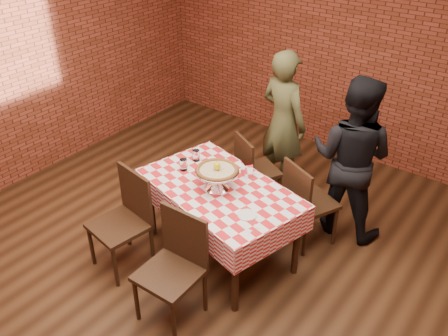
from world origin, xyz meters
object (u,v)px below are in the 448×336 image
at_px(diner_olive, 283,123).
at_px(diner_black, 351,158).
at_px(pizza, 217,170).
at_px(water_glass_left, 183,165).
at_px(chair_far_right, 311,202).
at_px(pizza_stand, 217,179).
at_px(chair_far_left, 258,172).
at_px(water_glass_right, 196,155).
at_px(chair_near_left, 119,224).
at_px(table, 220,221).
at_px(condiment_caddy, 247,169).
at_px(chair_near_right, 169,273).

relative_size(diner_olive, diner_black, 0.99).
height_order(pizza, diner_black, diner_black).
xyz_separation_m(water_glass_left, chair_far_right, (1.03, 0.65, -0.36)).
height_order(pizza_stand, chair_far_left, pizza_stand).
xyz_separation_m(water_glass_right, chair_far_right, (1.04, 0.45, -0.36)).
distance_m(chair_far_right, diner_olive, 1.06).
relative_size(pizza, chair_far_left, 0.43).
relative_size(water_glass_left, chair_far_left, 0.13).
height_order(chair_near_left, chair_far_right, chair_near_left).
bearing_deg(chair_far_left, diner_black, -137.68).
relative_size(pizza, chair_near_left, 0.40).
relative_size(chair_near_left, diner_black, 0.57).
bearing_deg(chair_near_left, water_glass_left, 85.53).
bearing_deg(pizza_stand, diner_olive, 96.18).
bearing_deg(chair_far_left, pizza_stand, 126.77).
relative_size(pizza, chair_far_right, 0.41).
relative_size(pizza_stand, diner_olive, 0.24).
relative_size(pizza, water_glass_right, 3.33).
bearing_deg(pizza, table, 64.14).
bearing_deg(chair_far_left, table, 127.74).
xyz_separation_m(condiment_caddy, chair_near_right, (0.07, -1.16, -0.36)).
distance_m(pizza, condiment_caddy, 0.36).
bearing_deg(chair_far_right, pizza_stand, 74.47).
bearing_deg(diner_olive, table, 108.30).
distance_m(water_glass_left, chair_near_left, 0.80).
bearing_deg(diner_olive, chair_far_left, 103.87).
relative_size(table, water_glass_right, 12.97).
xyz_separation_m(table, pizza_stand, (-0.01, -0.02, 0.47)).
height_order(table, chair_near_right, chair_near_right).
xyz_separation_m(condiment_caddy, chair_far_left, (-0.22, 0.55, -0.39)).
height_order(table, pizza_stand, pizza_stand).
height_order(pizza_stand, diner_black, diner_black).
xyz_separation_m(condiment_caddy, chair_near_left, (-0.70, -0.98, -0.36)).
bearing_deg(water_glass_left, chair_near_right, -55.57).
height_order(pizza_stand, water_glass_right, pizza_stand).
distance_m(condiment_caddy, chair_far_right, 0.73).
xyz_separation_m(table, chair_far_right, (0.58, 0.68, 0.07)).
relative_size(chair_near_right, chair_far_left, 1.07).
bearing_deg(table, pizza_stand, -115.86).
height_order(water_glass_left, chair_far_left, chair_far_left).
distance_m(chair_far_right, diner_black, 0.57).
relative_size(chair_near_left, diner_olive, 0.58).
height_order(water_glass_left, water_glass_right, same).
xyz_separation_m(pizza_stand, diner_olive, (-0.15, 1.36, -0.03)).
bearing_deg(table, water_glass_left, 176.89).
xyz_separation_m(chair_far_left, diner_black, (0.90, 0.22, 0.39)).
relative_size(pizza_stand, chair_far_right, 0.44).
distance_m(water_glass_right, chair_far_right, 1.19).
relative_size(water_glass_left, diner_black, 0.07).
bearing_deg(diner_black, water_glass_left, 36.58).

